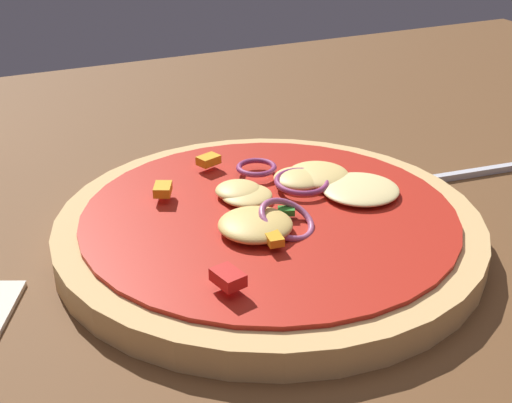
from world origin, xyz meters
The scene contains 3 objects.
dining_table centered at (0.00, 0.00, 0.01)m, with size 1.10×0.85×0.03m.
pizza centered at (-0.05, -0.03, 0.04)m, with size 0.27×0.27×0.04m.
fork centered at (0.12, 0.00, 0.03)m, with size 0.15×0.03×0.01m.
Camera 1 is at (-0.22, -0.39, 0.25)m, focal length 49.66 mm.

